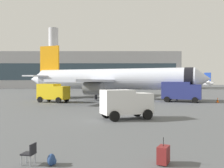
{
  "coord_description": "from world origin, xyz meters",
  "views": [
    {
      "loc": [
        0.03,
        -3.79,
        3.4
      ],
      "look_at": [
        -0.07,
        25.99,
        3.0
      ],
      "focal_mm": 40.5,
      "sensor_mm": 36.0,
      "label": 1
    }
  ],
  "objects_px": {
    "airplane_taxiing": "(189,83)",
    "safety_cone_near": "(147,106)",
    "cargo_van": "(127,103)",
    "safety_cone_mid": "(219,100)",
    "service_truck": "(54,92)",
    "safety_cone_far": "(180,97)",
    "gate_chair": "(31,152)",
    "fuel_truck": "(182,91)",
    "traveller_backpack": "(53,160)",
    "airplane_at_gate": "(111,79)",
    "rolling_suitcase": "(164,155)"
  },
  "relations": [
    {
      "from": "cargo_van",
      "to": "safety_cone_mid",
      "type": "relative_size",
      "value": 5.92
    },
    {
      "from": "traveller_backpack",
      "to": "service_truck",
      "type": "bearing_deg",
      "value": 103.07
    },
    {
      "from": "cargo_van",
      "to": "safety_cone_mid",
      "type": "distance_m",
      "value": 22.7
    },
    {
      "from": "service_truck",
      "to": "fuel_truck",
      "type": "height_order",
      "value": "fuel_truck"
    },
    {
      "from": "service_truck",
      "to": "safety_cone_far",
      "type": "xyz_separation_m",
      "value": [
        21.7,
        7.32,
        -1.21
      ]
    },
    {
      "from": "cargo_van",
      "to": "safety_cone_near",
      "type": "relative_size",
      "value": 7.81
    },
    {
      "from": "fuel_truck",
      "to": "gate_chair",
      "type": "height_order",
      "value": "fuel_truck"
    },
    {
      "from": "airplane_taxiing",
      "to": "safety_cone_near",
      "type": "xyz_separation_m",
      "value": [
        -28.03,
        -75.41,
        -1.99
      ]
    },
    {
      "from": "safety_cone_far",
      "to": "gate_chair",
      "type": "bearing_deg",
      "value": -113.16
    },
    {
      "from": "cargo_van",
      "to": "safety_cone_mid",
      "type": "bearing_deg",
      "value": 47.94
    },
    {
      "from": "safety_cone_near",
      "to": "gate_chair",
      "type": "relative_size",
      "value": 0.72
    },
    {
      "from": "fuel_truck",
      "to": "traveller_backpack",
      "type": "relative_size",
      "value": 13.46
    },
    {
      "from": "fuel_truck",
      "to": "traveller_backpack",
      "type": "bearing_deg",
      "value": -113.99
    },
    {
      "from": "airplane_taxiing",
      "to": "service_truck",
      "type": "relative_size",
      "value": 3.46
    },
    {
      "from": "safety_cone_near",
      "to": "airplane_at_gate",
      "type": "bearing_deg",
      "value": 105.57
    },
    {
      "from": "safety_cone_mid",
      "to": "gate_chair",
      "type": "bearing_deg",
      "value": -124.28
    },
    {
      "from": "airplane_at_gate",
      "to": "gate_chair",
      "type": "xyz_separation_m",
      "value": [
        -2.89,
        -37.03,
        -3.16
      ]
    },
    {
      "from": "airplane_at_gate",
      "to": "rolling_suitcase",
      "type": "bearing_deg",
      "value": -86.11
    },
    {
      "from": "rolling_suitcase",
      "to": "traveller_backpack",
      "type": "bearing_deg",
      "value": -177.78
    },
    {
      "from": "cargo_van",
      "to": "rolling_suitcase",
      "type": "xyz_separation_m",
      "value": [
        0.86,
        -12.08,
        -1.06
      ]
    },
    {
      "from": "service_truck",
      "to": "cargo_van",
      "type": "height_order",
      "value": "service_truck"
    },
    {
      "from": "airplane_at_gate",
      "to": "safety_cone_mid",
      "type": "xyz_separation_m",
      "value": [
        16.85,
        -8.07,
        -3.26
      ]
    },
    {
      "from": "safety_cone_far",
      "to": "traveller_backpack",
      "type": "relative_size",
      "value": 1.66
    },
    {
      "from": "safety_cone_near",
      "to": "safety_cone_far",
      "type": "relative_size",
      "value": 0.77
    },
    {
      "from": "safety_cone_near",
      "to": "fuel_truck",
      "type": "bearing_deg",
      "value": 53.64
    },
    {
      "from": "airplane_taxiing",
      "to": "safety_cone_near",
      "type": "height_order",
      "value": "airplane_taxiing"
    },
    {
      "from": "safety_cone_mid",
      "to": "gate_chair",
      "type": "distance_m",
      "value": 35.04
    },
    {
      "from": "gate_chair",
      "to": "airplane_at_gate",
      "type": "bearing_deg",
      "value": 85.54
    },
    {
      "from": "safety_cone_far",
      "to": "rolling_suitcase",
      "type": "xyz_separation_m",
      "value": [
        -10.33,
        -36.75,
        -0.0
      ]
    },
    {
      "from": "cargo_van",
      "to": "traveller_backpack",
      "type": "bearing_deg",
      "value": -106.53
    },
    {
      "from": "fuel_truck",
      "to": "airplane_taxiing",
      "type": "bearing_deg",
      "value": 72.22
    },
    {
      "from": "airplane_at_gate",
      "to": "safety_cone_far",
      "type": "bearing_deg",
      "value": -1.07
    },
    {
      "from": "safety_cone_far",
      "to": "rolling_suitcase",
      "type": "relative_size",
      "value": 0.73
    },
    {
      "from": "airplane_at_gate",
      "to": "cargo_van",
      "type": "relative_size",
      "value": 7.17
    },
    {
      "from": "fuel_truck",
      "to": "gate_chair",
      "type": "xyz_separation_m",
      "value": [
        -14.27,
        -29.89,
        -1.27
      ]
    },
    {
      "from": "fuel_truck",
      "to": "safety_cone_far",
      "type": "height_order",
      "value": "fuel_truck"
    },
    {
      "from": "safety_cone_mid",
      "to": "safety_cone_far",
      "type": "distance_m",
      "value": 8.79
    },
    {
      "from": "airplane_at_gate",
      "to": "safety_cone_near",
      "type": "bearing_deg",
      "value": -74.43
    },
    {
      "from": "fuel_truck",
      "to": "airplane_at_gate",
      "type": "bearing_deg",
      "value": 147.92
    },
    {
      "from": "safety_cone_near",
      "to": "safety_cone_far",
      "type": "height_order",
      "value": "safety_cone_far"
    },
    {
      "from": "cargo_van",
      "to": "traveller_backpack",
      "type": "relative_size",
      "value": 10.04
    },
    {
      "from": "airplane_at_gate",
      "to": "safety_cone_mid",
      "type": "relative_size",
      "value": 42.46
    },
    {
      "from": "airplane_taxiing",
      "to": "safety_cone_mid",
      "type": "xyz_separation_m",
      "value": [
        -15.76,
        -67.08,
        -1.89
      ]
    },
    {
      "from": "traveller_backpack",
      "to": "fuel_truck",
      "type": "bearing_deg",
      "value": 66.01
    },
    {
      "from": "service_truck",
      "to": "gate_chair",
      "type": "xyz_separation_m",
      "value": [
        5.96,
        -29.46,
        -1.11
      ]
    },
    {
      "from": "airplane_at_gate",
      "to": "cargo_van",
      "type": "distance_m",
      "value": 25.06
    },
    {
      "from": "safety_cone_mid",
      "to": "rolling_suitcase",
      "type": "relative_size",
      "value": 0.74
    },
    {
      "from": "safety_cone_near",
      "to": "safety_cone_mid",
      "type": "distance_m",
      "value": 14.83
    },
    {
      "from": "fuel_truck",
      "to": "safety_cone_mid",
      "type": "height_order",
      "value": "fuel_truck"
    },
    {
      "from": "airplane_taxiing",
      "to": "safety_cone_near",
      "type": "relative_size",
      "value": 29.54
    }
  ]
}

